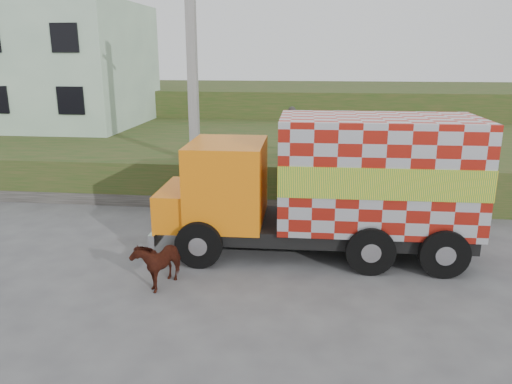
# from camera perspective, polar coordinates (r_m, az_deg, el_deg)

# --- Properties ---
(ground) EXTENTS (120.00, 120.00, 0.00)m
(ground) POSITION_cam_1_polar(r_m,az_deg,el_deg) (13.17, -7.11, -7.21)
(ground) COLOR #474749
(ground) RESTS_ON ground
(embankment) EXTENTS (40.00, 12.00, 1.50)m
(embankment) POSITION_cam_1_polar(r_m,az_deg,el_deg) (22.40, -1.17, 4.45)
(embankment) COLOR #224416
(embankment) RESTS_ON ground
(embankment_far) EXTENTS (40.00, 12.00, 3.00)m
(embankment_far) POSITION_cam_1_polar(r_m,az_deg,el_deg) (34.09, 1.60, 9.56)
(embankment_far) COLOR #224416
(embankment_far) RESTS_ON ground
(retaining_strip) EXTENTS (16.00, 0.50, 0.40)m
(retaining_strip) POSITION_cam_1_polar(r_m,az_deg,el_deg) (17.43, -10.29, -0.91)
(retaining_strip) COLOR #595651
(retaining_strip) RESTS_ON ground
(building) EXTENTS (10.00, 8.00, 6.00)m
(building) POSITION_cam_1_polar(r_m,az_deg,el_deg) (28.46, -23.45, 13.19)
(building) COLOR #B8D8B9
(building) RESTS_ON embankment
(utility_pole) EXTENTS (1.20, 0.30, 8.00)m
(utility_pole) POSITION_cam_1_polar(r_m,az_deg,el_deg) (16.89, -7.22, 12.07)
(utility_pole) COLOR gray
(utility_pole) RESTS_ON ground
(cargo_truck) EXTENTS (8.08, 2.92, 3.58)m
(cargo_truck) POSITION_cam_1_polar(r_m,az_deg,el_deg) (12.84, 8.78, 0.83)
(cargo_truck) COLOR black
(cargo_truck) RESTS_ON ground
(cow) EXTENTS (0.96, 1.44, 1.12)m
(cow) POSITION_cam_1_polar(r_m,az_deg,el_deg) (11.54, -11.10, -7.75)
(cow) COLOR #381F0E
(cow) RESTS_ON ground
(pedestrian) EXTENTS (0.68, 0.51, 1.71)m
(pedestrian) POSITION_cam_1_polar(r_m,az_deg,el_deg) (18.62, 4.08, 7.14)
(pedestrian) COLOR #2D2A28
(pedestrian) RESTS_ON embankment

